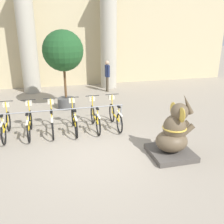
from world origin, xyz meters
The scene contains 14 objects.
ground_plane centered at (0.00, 0.00, 0.00)m, with size 60.00×60.00×0.00m, color gray.
building_facade centered at (0.00, 8.60, 3.00)m, with size 20.00×0.20×6.00m.
column_left centered at (-2.11, 7.60, 2.62)m, with size 1.11×1.11×5.16m.
column_right centered at (2.11, 7.60, 2.62)m, with size 1.11×1.11×5.16m.
bike_rack centered at (-0.83, 1.95, 0.62)m, with size 4.22×0.05×0.77m.
bicycle_0 centered at (-2.64, 1.87, 0.41)m, with size 0.48×1.74×1.08m.
bicycle_1 centered at (-1.91, 1.84, 0.41)m, with size 0.48×1.74×1.08m.
bicycle_2 centered at (-1.19, 1.86, 0.41)m, with size 0.48×1.74×1.08m.
bicycle_3 centered at (-0.47, 1.81, 0.41)m, with size 0.48×1.74×1.08m.
bicycle_4 centered at (0.26, 1.83, 0.41)m, with size 0.48×1.74×1.08m.
bicycle_5 centered at (0.98, 1.85, 0.41)m, with size 0.48×1.74×1.08m.
elephant_statue centered at (2.00, -0.54, 0.60)m, with size 1.15×1.15×1.77m.
person_pedestrian centered at (1.81, 6.64, 0.99)m, with size 0.22×0.47×1.65m.
potted_tree centered at (-0.55, 4.36, 2.33)m, with size 1.66×1.66×3.27m.
Camera 1 is at (-1.13, -6.13, 3.49)m, focal length 40.00 mm.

